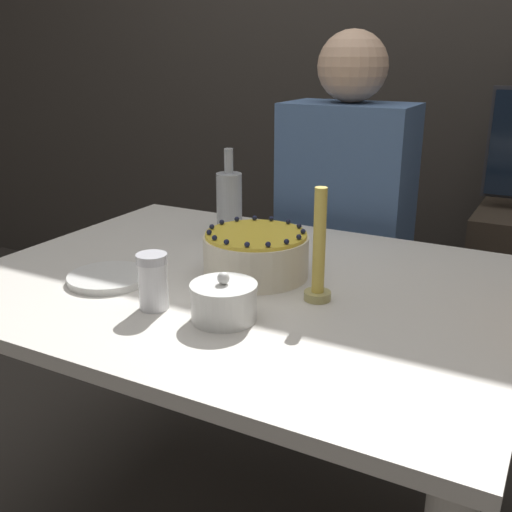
% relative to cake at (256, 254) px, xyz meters
% --- Properties ---
extents(wall_behind, '(8.00, 0.05, 2.60)m').
position_rel_cake_xyz_m(wall_behind, '(-0.01, 1.37, 0.53)').
color(wall_behind, '#38332D').
rests_on(wall_behind, ground_plane).
extents(dining_table, '(1.23, 0.95, 0.72)m').
position_rel_cake_xyz_m(dining_table, '(-0.01, -0.03, -0.17)').
color(dining_table, beige).
rests_on(dining_table, ground_plane).
extents(cake, '(0.24, 0.24, 0.12)m').
position_rel_cake_xyz_m(cake, '(0.00, 0.00, 0.00)').
color(cake, '#EFE5CC').
rests_on(cake, dining_table).
extents(sugar_bowl, '(0.13, 0.13, 0.10)m').
position_rel_cake_xyz_m(sugar_bowl, '(0.06, -0.24, -0.01)').
color(sugar_bowl, silver).
rests_on(sugar_bowl, dining_table).
extents(sugar_shaker, '(0.06, 0.06, 0.12)m').
position_rel_cake_xyz_m(sugar_shaker, '(-0.09, -0.26, 0.01)').
color(sugar_shaker, white).
rests_on(sugar_shaker, dining_table).
extents(plate_stack, '(0.19, 0.19, 0.02)m').
position_rel_cake_xyz_m(plate_stack, '(-0.28, -0.19, -0.04)').
color(plate_stack, silver).
rests_on(plate_stack, dining_table).
extents(candle, '(0.06, 0.06, 0.24)m').
position_rel_cake_xyz_m(candle, '(0.18, -0.06, 0.04)').
color(candle, tan).
rests_on(candle, dining_table).
extents(bottle, '(0.07, 0.07, 0.24)m').
position_rel_cake_xyz_m(bottle, '(-0.22, 0.25, 0.04)').
color(bottle, '#B2B7BC').
rests_on(bottle, dining_table).
extents(person_man_blue_shirt, '(0.40, 0.34, 1.28)m').
position_rel_cake_xyz_m(person_man_blue_shirt, '(-0.02, 0.64, -0.21)').
color(person_man_blue_shirt, '#595960').
rests_on(person_man_blue_shirt, ground_plane).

